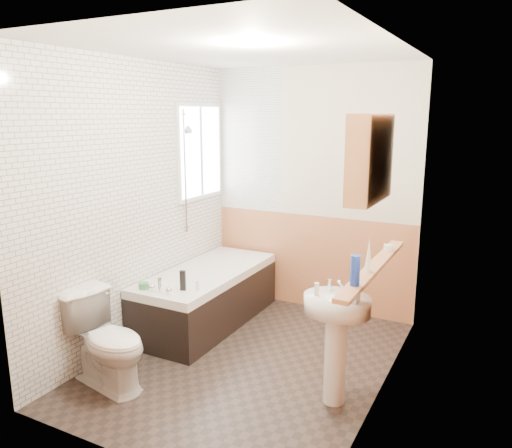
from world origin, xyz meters
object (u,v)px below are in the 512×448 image
object	(u,v)px
sink	(336,327)
bathtub	(207,295)
pine_shelf	(374,267)
medicine_cabinet	(370,158)
toilet	(107,341)

from	to	relation	value
sink	bathtub	bearing A→B (deg)	151.46
sink	pine_shelf	world-z (taller)	pine_shelf
pine_shelf	medicine_cabinet	world-z (taller)	medicine_cabinet
toilet	sink	size ratio (longest dim) A/B	0.80
toilet	pine_shelf	bearing A→B (deg)	-55.85
bathtub	toilet	bearing A→B (deg)	-91.29
sink	pine_shelf	size ratio (longest dim) A/B	0.61
bathtub	sink	world-z (taller)	sink
toilet	pine_shelf	xyz separation A→B (m)	(1.80, 0.75, 0.64)
pine_shelf	medicine_cabinet	size ratio (longest dim) A/B	2.46
bathtub	medicine_cabinet	bearing A→B (deg)	-22.94
bathtub	sink	size ratio (longest dim) A/B	1.80
pine_shelf	medicine_cabinet	xyz separation A→B (m)	(-0.03, -0.16, 0.76)
toilet	medicine_cabinet	bearing A→B (deg)	-59.98
toilet	sink	world-z (taller)	sink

